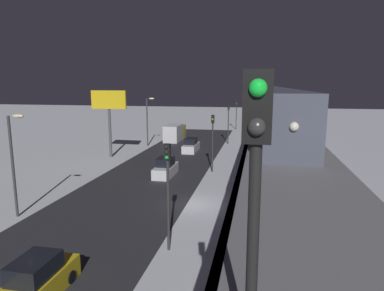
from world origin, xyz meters
name	(u,v)px	position (x,y,z in m)	size (l,w,h in m)	color
ground_plane	(190,205)	(0.00, 0.00, 0.00)	(240.00, 240.00, 0.00)	silver
avenue_asphalt	(124,200)	(5.74, 0.00, 0.00)	(11.00, 92.61, 0.01)	#28282D
elevated_railway	(279,147)	(-6.89, 0.00, 5.07)	(5.00, 92.61, 5.86)	slate
subway_train	(271,98)	(-6.99, -27.48, 7.64)	(2.94, 74.07, 3.40)	#4C5160
rail_signal	(255,172)	(-5.36, 21.62, 8.59)	(0.36, 0.41, 4.00)	black
sedan_yellow	(36,283)	(4.34, 13.49, 0.79)	(1.91, 4.65, 1.97)	gold
sedan_white	(166,168)	(4.34, -8.23, 0.80)	(1.80, 4.45, 1.97)	silver
sedan_white_2	(191,146)	(4.34, -21.94, 0.80)	(1.80, 4.76, 1.97)	silver
box_truck	(175,133)	(9.14, -31.27, 1.35)	(2.40, 7.40, 2.80)	gold
traffic_light_near	(168,182)	(-0.36, 7.81, 4.20)	(0.32, 0.44, 6.40)	#2D2D2D
traffic_light_mid	(213,135)	(-0.36, -10.80, 4.20)	(0.32, 0.44, 6.40)	#2D2D2D
traffic_light_far	(228,118)	(-0.36, -29.42, 4.20)	(0.32, 0.44, 6.40)	#2D2D2D
traffic_light_distant	(236,110)	(-0.36, -48.03, 4.20)	(0.32, 0.44, 6.40)	#2D2D2D
commercial_billboard	(109,106)	(14.17, -15.94, 6.83)	(4.80, 0.36, 8.90)	#4C4C51
street_lamp_near	(14,153)	(11.81, 5.00, 4.81)	(1.35, 0.44, 7.65)	#38383D
street_lamp_far	(148,116)	(11.81, -25.00, 4.81)	(1.35, 0.44, 7.65)	#38383D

